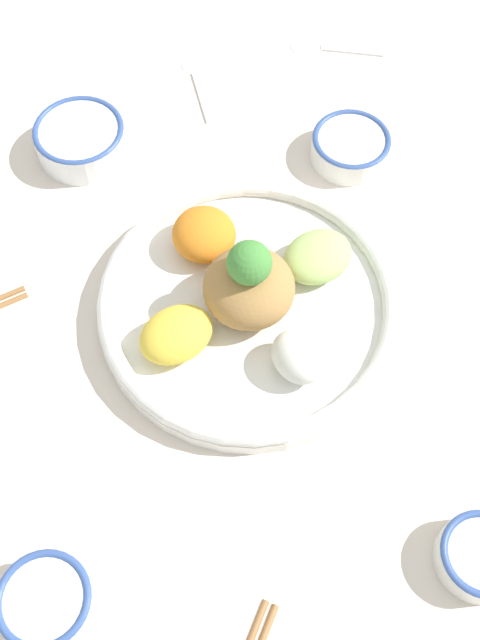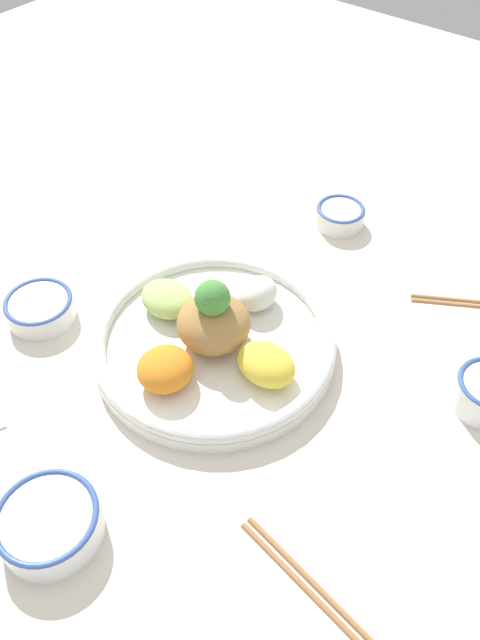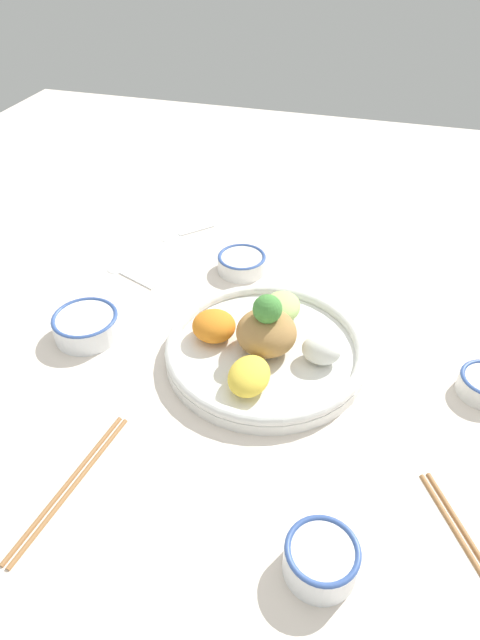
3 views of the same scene
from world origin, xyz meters
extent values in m
plane|color=silver|center=(0.00, 0.00, 0.00)|extent=(2.40, 2.40, 0.00)
cylinder|color=white|center=(0.04, -0.01, 0.01)|extent=(0.34, 0.34, 0.02)
torus|color=white|center=(0.04, -0.01, 0.03)|extent=(0.34, 0.34, 0.02)
ellipsoid|color=#B7DB7A|center=(-0.06, 0.00, 0.04)|extent=(0.08, 0.07, 0.04)
ellipsoid|color=orange|center=(0.03, -0.10, 0.04)|extent=(0.08, 0.08, 0.05)
ellipsoid|color=yellow|center=(0.13, -0.01, 0.04)|extent=(0.09, 0.07, 0.05)
ellipsoid|color=white|center=(0.04, 0.09, 0.04)|extent=(0.05, 0.07, 0.05)
ellipsoid|color=#AD7F47|center=(0.04, -0.01, 0.05)|extent=(0.10, 0.10, 0.07)
sphere|color=#478E3D|center=(0.04, -0.01, 0.10)|extent=(0.05, 0.05, 0.05)
cylinder|color=white|center=(0.02, 0.35, 0.02)|extent=(0.08, 0.08, 0.03)
torus|color=#38569E|center=(0.02, 0.35, 0.03)|extent=(0.08, 0.08, 0.01)
cylinder|color=#DBB251|center=(0.02, 0.35, 0.03)|extent=(0.07, 0.07, 0.00)
cylinder|color=white|center=(0.07, -0.32, 0.02)|extent=(0.12, 0.12, 0.04)
torus|color=#38569E|center=(0.07, -0.32, 0.04)|extent=(0.12, 0.12, 0.01)
cylinder|color=#5B3319|center=(0.07, -0.32, 0.04)|extent=(0.09, 0.09, 0.00)
cylinder|color=white|center=(-0.21, -0.12, 0.02)|extent=(0.10, 0.10, 0.03)
torus|color=#38569E|center=(-0.21, -0.12, 0.03)|extent=(0.10, 0.10, 0.01)
cylinder|color=#DBB251|center=(-0.21, -0.12, 0.03)|extent=(0.08, 0.08, 0.00)
cylinder|color=#9E6B3D|center=(0.35, -0.20, 0.00)|extent=(0.25, 0.04, 0.01)
cylinder|color=#9E6B3D|center=(0.35, -0.19, 0.00)|extent=(0.25, 0.04, 0.01)
camera|label=1|loc=(0.29, 0.33, 0.75)|focal=42.00mm
camera|label=2|loc=(0.42, -0.43, 0.68)|focal=35.00mm
camera|label=3|loc=(0.69, 0.14, 0.63)|focal=30.00mm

